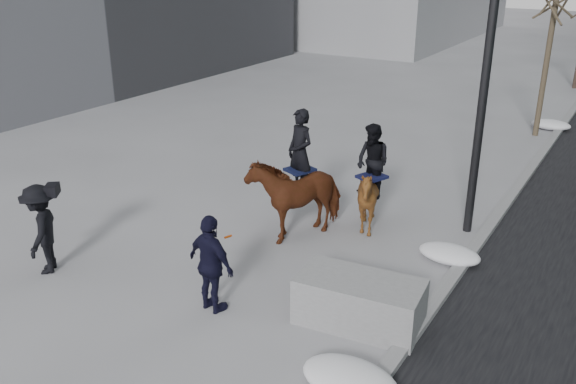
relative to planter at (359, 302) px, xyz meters
The scene contains 9 objects.
ground 2.13m from the planter, behind, with size 120.00×120.00×0.00m, color gray.
curb 10.03m from the planter, 84.82° to the left, with size 0.25×90.00×0.12m, color gray.
planter is the anchor object (origin of this frame).
tree_near 13.17m from the planter, 88.66° to the left, with size 1.20×1.20×5.06m, color #3C3023, non-canonical shape.
mounted_left 3.72m from the planter, 137.02° to the left, with size 1.66×2.30×2.71m.
mounted_right 3.66m from the planter, 112.41° to the left, with size 1.69×1.77×2.38m.
feeder 2.53m from the planter, 157.92° to the right, with size 1.09×0.95×1.75m.
camera_crew 6.09m from the planter, 165.43° to the right, with size 1.21×1.30×1.75m.
snow_piles 4.50m from the planter, 82.27° to the left, with size 1.43×16.43×0.36m.
Camera 1 is at (5.59, -7.90, 5.79)m, focal length 38.00 mm.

